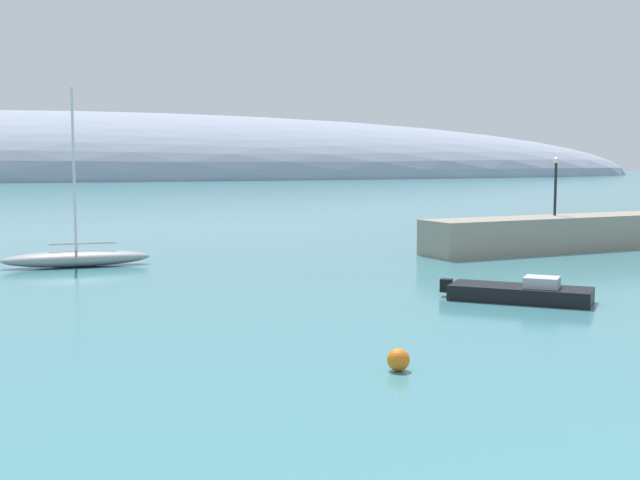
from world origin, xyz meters
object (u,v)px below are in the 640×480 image
Objects in this scene: motorboat_black_foreground at (521,293)px; harbor_lamp_post at (556,179)px; mooring_buoy_orange at (398,360)px; sailboat_grey_mid_mooring at (76,257)px.

harbor_lamp_post is at bearing 93.61° from motorboat_black_foreground.
mooring_buoy_orange is at bearing -130.37° from harbor_lamp_post.
mooring_buoy_orange is (7.46, -23.59, -0.18)m from sailboat_grey_mid_mooring.
motorboat_black_foreground is (15.88, -15.52, -0.13)m from sailboat_grey_mid_mooring.
sailboat_grey_mid_mooring is 2.56× the size of harbor_lamp_post.
sailboat_grey_mid_mooring reaches higher than harbor_lamp_post.
motorboat_black_foreground is 8.87× the size of mooring_buoy_orange.
motorboat_black_foreground is 1.50× the size of harbor_lamp_post.
sailboat_grey_mid_mooring is 15.16× the size of mooring_buoy_orange.
motorboat_black_foreground is at bearing 43.77° from mooring_buoy_orange.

